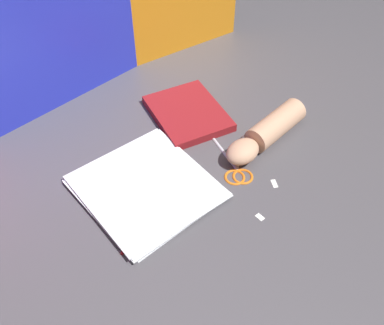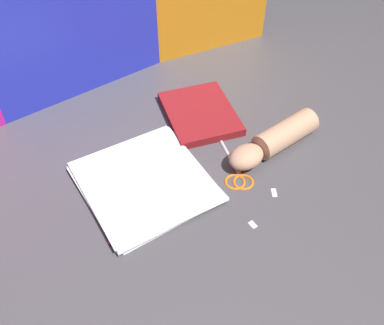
% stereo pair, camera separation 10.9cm
% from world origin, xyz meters
% --- Properties ---
extents(ground_plane, '(6.00, 6.00, 0.00)m').
position_xyz_m(ground_plane, '(0.00, 0.00, 0.00)').
color(ground_plane, '#4C494F').
extents(backdrop_panel_center, '(0.70, 0.03, 0.39)m').
position_xyz_m(backdrop_panel_center, '(0.03, 0.47, 0.19)').
color(backdrop_panel_center, '#2833D1').
rests_on(backdrop_panel_center, ground_plane).
extents(paper_stack, '(0.32, 0.33, 0.02)m').
position_xyz_m(paper_stack, '(-0.09, 0.03, 0.01)').
color(paper_stack, white).
rests_on(paper_stack, ground_plane).
extents(book_closed, '(0.25, 0.28, 0.02)m').
position_xyz_m(book_closed, '(0.17, 0.16, 0.01)').
color(book_closed, maroon).
rests_on(book_closed, ground_plane).
extents(scissors, '(0.17, 0.18, 0.01)m').
position_xyz_m(scissors, '(0.12, -0.08, 0.00)').
color(scissors, silver).
rests_on(scissors, ground_plane).
extents(hand_forearm, '(0.29, 0.08, 0.07)m').
position_xyz_m(hand_forearm, '(0.25, -0.06, 0.03)').
color(hand_forearm, tan).
rests_on(hand_forearm, ground_plane).
extents(paper_scrap_near, '(0.02, 0.03, 0.00)m').
position_xyz_m(paper_scrap_near, '(0.15, -0.18, 0.00)').
color(paper_scrap_near, white).
rests_on(paper_scrap_near, ground_plane).
extents(paper_scrap_mid, '(0.01, 0.02, 0.00)m').
position_xyz_m(paper_scrap_mid, '(0.05, -0.22, 0.00)').
color(paper_scrap_mid, white).
rests_on(paper_scrap_mid, ground_plane).
extents(pen, '(0.11, 0.06, 0.01)m').
position_xyz_m(pen, '(-0.19, -0.05, 0.00)').
color(pen, red).
rests_on(pen, ground_plane).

